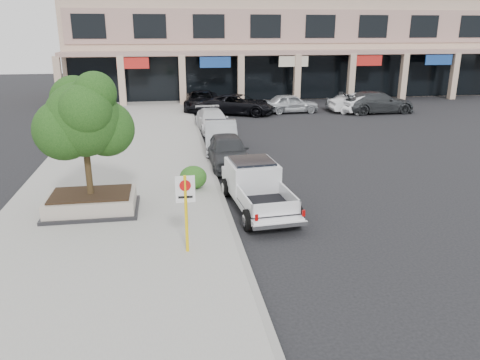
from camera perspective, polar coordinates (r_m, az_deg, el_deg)
name	(u,v)px	position (r m, az deg, el deg)	size (l,w,h in m)	color
ground	(283,234)	(15.19, 5.24, -6.63)	(120.00, 120.00, 0.00)	black
sidewalk	(122,183)	(20.44, -14.16, -0.34)	(8.00, 52.00, 0.15)	gray
curb	(215,178)	(20.44, -3.08, 0.20)	(0.20, 52.00, 0.15)	gray
strip_mall	(279,45)	(48.70, 4.81, 16.10)	(40.55, 12.43, 9.50)	#CEAC90
planter	(92,203)	(17.26, -17.63, -2.65)	(3.20, 2.20, 0.68)	black
planter_tree	(88,119)	(16.63, -18.05, 7.08)	(2.90, 2.55, 4.00)	#322513
no_parking_sign	(186,203)	(13.23, -6.63, -2.84)	(0.55, 0.09, 2.30)	yellow
hedge	(193,177)	(18.86, -5.73, 0.33)	(1.10, 0.99, 0.94)	#244D16
pickup_truck	(259,188)	(16.87, 2.29, -1.01)	(1.93, 5.21, 1.64)	silver
curb_car_a	(228,151)	(22.28, -1.49, 3.58)	(1.81, 4.50, 1.53)	#2A2C2F
curb_car_b	(221,136)	(25.28, -2.35, 5.37)	(1.67, 4.80, 1.58)	#9DA1A5
curb_car_c	(213,120)	(30.38, -3.37, 7.28)	(1.90, 4.68, 1.36)	silver
curb_car_d	(201,101)	(38.16, -4.77, 9.60)	(2.58, 5.59, 1.55)	black
lot_car_a	(291,103)	(37.21, 6.22, 9.28)	(1.74, 4.33, 1.48)	#ACAFB4
lot_car_b	(357,104)	(38.18, 14.05, 9.00)	(1.45, 4.16, 1.37)	silver
lot_car_c	(377,102)	(38.43, 16.41, 9.08)	(2.33, 5.73, 1.66)	#2B2D30
lot_car_d	(239,104)	(36.29, -0.07, 9.20)	(2.53, 5.48, 1.52)	black
lot_car_e	(351,102)	(39.00, 13.34, 9.22)	(1.61, 4.01, 1.37)	#95999D
lot_car_f	(368,103)	(38.30, 15.32, 9.02)	(1.58, 4.54, 1.50)	silver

